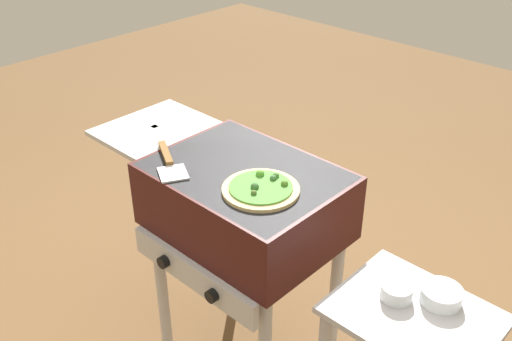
% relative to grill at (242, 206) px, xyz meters
% --- Properties ---
extents(grill, '(0.96, 0.53, 0.90)m').
position_rel_grill_xyz_m(grill, '(0.00, 0.00, 0.00)').
color(grill, '#38110F').
rests_on(grill, ground_plane).
extents(pizza_veggie, '(0.24, 0.24, 0.04)m').
position_rel_grill_xyz_m(pizza_veggie, '(0.14, -0.05, 0.15)').
color(pizza_veggie, '#E0C17F').
rests_on(pizza_veggie, grill).
extents(spatula, '(0.26, 0.18, 0.02)m').
position_rel_grill_xyz_m(spatula, '(-0.21, -0.14, 0.15)').
color(spatula, '#B7BABF').
rests_on(spatula, grill).
extents(topping_bowl_far, '(0.09, 0.09, 0.04)m').
position_rel_grill_xyz_m(topping_bowl_far, '(0.60, 0.02, -0.03)').
color(topping_bowl_far, silver).
rests_on(topping_bowl_far, prep_table).
extents(topping_bowl_middle, '(0.12, 0.12, 0.04)m').
position_rel_grill_xyz_m(topping_bowl_middle, '(0.70, 0.09, -0.03)').
color(topping_bowl_middle, silver).
rests_on(topping_bowl_middle, prep_table).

